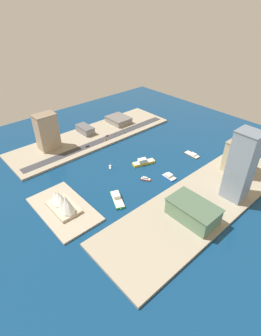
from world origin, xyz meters
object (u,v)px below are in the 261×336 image
(office_block_beige, at_px, (238,157))
(ferry_yellow_fast, at_px, (143,162))
(carpark_squat_concrete, at_px, (119,120))
(suv_black, at_px, (87,146))
(traffic_light_waterfront, at_px, (115,135))
(taxi_yellow_cab, at_px, (106,140))
(tugboat_red, at_px, (146,179))
(tower_tall_glass, at_px, (241,166))
(sedan_silver, at_px, (124,132))
(warehouse_low_gray, at_px, (85,129))
(barge_flat_brown, at_px, (192,155))
(sailboat_small_white, at_px, (110,167))
(catamaran_blue, at_px, (169,176))
(terminal_long_green, at_px, (193,211))
(opera_landmark, at_px, (63,203))
(ferry_green_doubledeck, at_px, (117,198))
(apartment_midrise_tan, at_px, (47,132))
(pickup_red, at_px, (107,136))

(office_block_beige, bearing_deg, ferry_yellow_fast, 38.94)
(carpark_squat_concrete, height_order, suv_black, carpark_squat_concrete)
(traffic_light_waterfront, bearing_deg, taxi_yellow_cab, 75.23)
(office_block_beige, xyz_separation_m, carpark_squat_concrete, (191.79, 16.15, -13.74))
(tugboat_red, xyz_separation_m, taxi_yellow_cab, (99.58, -21.16, 2.29))
(taxi_yellow_cab, relative_size, suv_black, 0.94)
(tower_tall_glass, bearing_deg, office_block_beige, -62.51)
(office_block_beige, relative_size, sedan_silver, 7.45)
(warehouse_low_gray, height_order, taxi_yellow_cab, warehouse_low_gray)
(barge_flat_brown, height_order, sailboat_small_white, sailboat_small_white)
(catamaran_blue, bearing_deg, suv_black, 15.41)
(barge_flat_brown, xyz_separation_m, terminal_long_green, (-69.79, 93.39, 10.13))
(tugboat_red, relative_size, traffic_light_waterfront, 1.76)
(taxi_yellow_cab, bearing_deg, tower_tall_glass, -172.62)
(terminal_long_green, relative_size, tower_tall_glass, 0.63)
(barge_flat_brown, bearing_deg, opera_landmark, 83.78)
(barge_flat_brown, bearing_deg, ferry_green_doubledeck, 91.14)
(sailboat_small_white, relative_size, office_block_beige, 0.35)
(suv_black, bearing_deg, apartment_midrise_tan, 51.04)
(tugboat_red, height_order, office_block_beige, office_block_beige)
(pickup_red, bearing_deg, office_block_beige, -160.54)
(pickup_red, distance_m, traffic_light_waterfront, 14.09)
(apartment_midrise_tan, distance_m, sedan_silver, 109.06)
(office_block_beige, relative_size, opera_landmark, 1.01)
(office_block_beige, bearing_deg, catamaran_blue, 56.08)
(barge_flat_brown, distance_m, warehouse_low_gray, 157.26)
(tower_tall_glass, height_order, pickup_red, tower_tall_glass)
(catamaran_blue, relative_size, pickup_red, 3.93)
(sailboat_small_white, height_order, sedan_silver, sailboat_small_white)
(catamaran_blue, xyz_separation_m, ferry_green_doubledeck, (9.56, 68.02, 0.52))
(traffic_light_waterfront, distance_m, opera_landmark, 149.67)
(apartment_midrise_tan, relative_size, pickup_red, 10.76)
(sailboat_small_white, distance_m, pickup_red, 76.13)
(ferry_green_doubledeck, bearing_deg, sedan_silver, -43.50)
(ferry_yellow_fast, bearing_deg, taxi_yellow_cab, -0.04)
(tugboat_red, relative_size, ferry_yellow_fast, 0.38)
(tugboat_red, bearing_deg, terminal_long_green, 170.84)
(sailboat_small_white, height_order, ferry_green_doubledeck, sailboat_small_white)
(sailboat_small_white, distance_m, terminal_long_green, 118.26)
(ferry_green_doubledeck, distance_m, sedan_silver, 144.84)
(warehouse_low_gray, bearing_deg, opera_landmark, 139.28)
(warehouse_low_gray, xyz_separation_m, pickup_red, (-30.70, -16.40, -4.06))
(tugboat_red, distance_m, barge_flat_brown, 81.83)
(ferry_yellow_fast, xyz_separation_m, taxi_yellow_cab, (74.38, -0.05, 1.03))
(sailboat_small_white, xyz_separation_m, taxi_yellow_cab, (53.58, -35.18, 2.65))
(ferry_green_doubledeck, xyz_separation_m, tower_tall_glass, (-75.89, -89.28, 36.73))
(ferry_green_doubledeck, distance_m, suv_black, 112.26)
(carpark_squat_concrete, xyz_separation_m, terminal_long_green, (-205.87, 83.53, 3.97))
(sailboat_small_white, relative_size, pickup_red, 2.92)
(terminal_long_green, bearing_deg, tower_tall_glass, -98.73)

